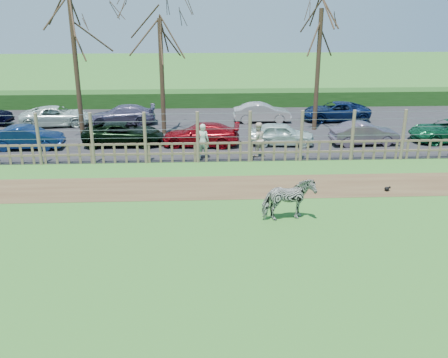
{
  "coord_description": "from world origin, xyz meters",
  "views": [
    {
      "loc": [
        0.17,
        -15.1,
        7.48
      ],
      "look_at": [
        1.0,
        2.5,
        1.1
      ],
      "focal_mm": 40.0,
      "sensor_mm": 36.0,
      "label": 1
    }
  ],
  "objects_px": {
    "car_3": "(201,135)",
    "car_9": "(122,115)",
    "tree_mid": "(161,49)",
    "car_5": "(365,134)",
    "tree_left": "(73,36)",
    "visitor_a": "(203,141)",
    "crow": "(387,189)",
    "car_4": "(281,134)",
    "car_2": "(123,134)",
    "car_12": "(335,111)",
    "car_8": "(57,116)",
    "car_1": "(28,138)",
    "visitor_b": "(258,139)",
    "tree_right": "(320,40)",
    "car_11": "(262,113)"
  },
  "relations": [
    {
      "from": "visitor_a",
      "to": "car_4",
      "type": "height_order",
      "value": "visitor_a"
    },
    {
      "from": "visitor_b",
      "to": "car_12",
      "type": "distance_m",
      "value": 9.57
    },
    {
      "from": "car_5",
      "to": "car_12",
      "type": "xyz_separation_m",
      "value": [
        -0.11,
        5.65,
        0.0
      ]
    },
    {
      "from": "tree_left",
      "to": "car_9",
      "type": "distance_m",
      "value": 6.24
    },
    {
      "from": "car_1",
      "to": "car_9",
      "type": "distance_m",
      "value": 6.66
    },
    {
      "from": "car_2",
      "to": "car_8",
      "type": "height_order",
      "value": "same"
    },
    {
      "from": "tree_mid",
      "to": "car_1",
      "type": "bearing_deg",
      "value": -157.49
    },
    {
      "from": "tree_right",
      "to": "car_4",
      "type": "xyz_separation_m",
      "value": [
        -2.53,
        -3.24,
        -4.6
      ]
    },
    {
      "from": "tree_right",
      "to": "car_12",
      "type": "xyz_separation_m",
      "value": [
        1.86,
        2.27,
        -4.6
      ]
    },
    {
      "from": "visitor_b",
      "to": "car_5",
      "type": "xyz_separation_m",
      "value": [
        6.01,
        1.88,
        -0.26
      ]
    },
    {
      "from": "visitor_a",
      "to": "car_1",
      "type": "height_order",
      "value": "visitor_a"
    },
    {
      "from": "tree_mid",
      "to": "car_1",
      "type": "relative_size",
      "value": 1.87
    },
    {
      "from": "visitor_b",
      "to": "car_2",
      "type": "bearing_deg",
      "value": -36.09
    },
    {
      "from": "tree_right",
      "to": "tree_left",
      "type": "bearing_deg",
      "value": -173.66
    },
    {
      "from": "tree_mid",
      "to": "car_8",
      "type": "distance_m",
      "value": 8.3
    },
    {
      "from": "car_2",
      "to": "car_11",
      "type": "relative_size",
      "value": 1.19
    },
    {
      "from": "car_3",
      "to": "car_9",
      "type": "relative_size",
      "value": 1.0
    },
    {
      "from": "car_8",
      "to": "crow",
      "type": "bearing_deg",
      "value": -133.06
    },
    {
      "from": "visitor_a",
      "to": "car_3",
      "type": "height_order",
      "value": "visitor_a"
    },
    {
      "from": "tree_mid",
      "to": "car_12",
      "type": "height_order",
      "value": "tree_mid"
    },
    {
      "from": "tree_left",
      "to": "car_5",
      "type": "relative_size",
      "value": 2.16
    },
    {
      "from": "visitor_a",
      "to": "car_12",
      "type": "height_order",
      "value": "visitor_a"
    },
    {
      "from": "tree_left",
      "to": "visitor_a",
      "type": "height_order",
      "value": "tree_left"
    },
    {
      "from": "tree_mid",
      "to": "car_2",
      "type": "distance_m",
      "value": 5.23
    },
    {
      "from": "car_1",
      "to": "car_8",
      "type": "relative_size",
      "value": 0.84
    },
    {
      "from": "car_1",
      "to": "car_12",
      "type": "bearing_deg",
      "value": -73.14
    },
    {
      "from": "car_8",
      "to": "car_9",
      "type": "xyz_separation_m",
      "value": [
        4.02,
        0.1,
        0.0
      ]
    },
    {
      "from": "car_3",
      "to": "car_8",
      "type": "distance_m",
      "value": 10.2
    },
    {
      "from": "tree_right",
      "to": "car_5",
      "type": "bearing_deg",
      "value": -59.76
    },
    {
      "from": "tree_mid",
      "to": "car_5",
      "type": "distance_m",
      "value": 12.11
    },
    {
      "from": "car_2",
      "to": "car_12",
      "type": "height_order",
      "value": "same"
    },
    {
      "from": "tree_right",
      "to": "car_8",
      "type": "bearing_deg",
      "value": 173.71
    },
    {
      "from": "car_1",
      "to": "car_3",
      "type": "relative_size",
      "value": 0.88
    },
    {
      "from": "visitor_a",
      "to": "car_9",
      "type": "relative_size",
      "value": 0.42
    },
    {
      "from": "crow",
      "to": "car_4",
      "type": "height_order",
      "value": "car_4"
    },
    {
      "from": "tree_mid",
      "to": "visitor_b",
      "type": "bearing_deg",
      "value": -43.84
    },
    {
      "from": "car_5",
      "to": "tree_right",
      "type": "bearing_deg",
      "value": 27.18
    },
    {
      "from": "car_12",
      "to": "car_3",
      "type": "bearing_deg",
      "value": -58.68
    },
    {
      "from": "tree_right",
      "to": "visitor_b",
      "type": "height_order",
      "value": "tree_right"
    },
    {
      "from": "car_4",
      "to": "car_9",
      "type": "relative_size",
      "value": 0.85
    },
    {
      "from": "tree_mid",
      "to": "crow",
      "type": "relative_size",
      "value": 26.3
    },
    {
      "from": "crow",
      "to": "car_12",
      "type": "distance_m",
      "value": 12.57
    },
    {
      "from": "tree_mid",
      "to": "visitor_a",
      "type": "bearing_deg",
      "value": -65.47
    },
    {
      "from": "tree_right",
      "to": "car_11",
      "type": "relative_size",
      "value": 2.02
    },
    {
      "from": "tree_right",
      "to": "car_4",
      "type": "height_order",
      "value": "tree_right"
    },
    {
      "from": "visitor_a",
      "to": "car_9",
      "type": "height_order",
      "value": "visitor_a"
    },
    {
      "from": "tree_left",
      "to": "car_4",
      "type": "xyz_separation_m",
      "value": [
        10.97,
        -1.74,
        -4.98
      ]
    },
    {
      "from": "tree_mid",
      "to": "car_8",
      "type": "relative_size",
      "value": 1.58
    },
    {
      "from": "car_8",
      "to": "car_12",
      "type": "relative_size",
      "value": 1.0
    },
    {
      "from": "visitor_a",
      "to": "car_3",
      "type": "relative_size",
      "value": 0.42
    }
  ]
}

